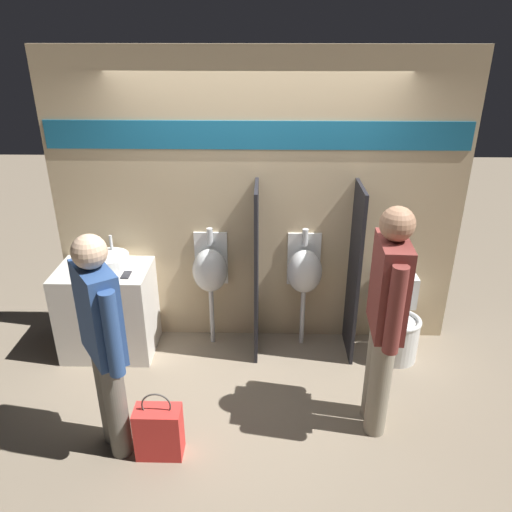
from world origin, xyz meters
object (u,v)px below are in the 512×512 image
urinal_near_counter (210,270)px  person_in_vest (386,314)px  cell_phone (126,275)px  toilet (397,326)px  sink_basin (109,261)px  shopping_bag (159,431)px  urinal_far (304,271)px  person_with_lanyard (103,340)px

urinal_near_counter → person_in_vest: 1.75m
cell_phone → toilet: bearing=2.6°
sink_basin → shopping_bag: size_ratio=0.67×
sink_basin → shopping_bag: 1.65m
cell_phone → shopping_bag: cell_phone is taller
urinal_far → urinal_near_counter: bearing=180.0°
urinal_near_counter → person_with_lanyard: person_with_lanyard is taller
person_with_lanyard → shopping_bag: size_ratio=3.08×
person_in_vest → shopping_bag: person_in_vest is taller
sink_basin → cell_phone: 0.27m
urinal_near_counter → toilet: size_ratio=1.35×
urinal_far → shopping_bag: bearing=-127.6°
person_with_lanyard → shopping_bag: person_with_lanyard is taller
sink_basin → person_with_lanyard: 1.30m
sink_basin → cell_phone: size_ratio=2.63×
person_with_lanyard → urinal_near_counter: bearing=-58.1°
sink_basin → person_in_vest: person_in_vest is taller
person_in_vest → shopping_bag: bearing=105.6°
sink_basin → cell_phone: sink_basin is taller
shopping_bag → cell_phone: bearing=111.9°
cell_phone → urinal_far: (1.57, 0.27, -0.08)m
sink_basin → urinal_near_counter: 0.91m
urinal_near_counter → toilet: bearing=-5.3°
urinal_near_counter → toilet: 1.81m
shopping_bag → person_with_lanyard: bearing=167.1°
cell_phone → toilet: (2.44, 0.11, -0.56)m
urinal_far → shopping_bag: (-1.10, -1.43, -0.57)m
toilet → person_with_lanyard: bearing=-152.6°
shopping_bag → urinal_near_counter: bearing=80.7°
urinal_near_counter → person_with_lanyard: (-0.56, -1.36, 0.16)m
sink_basin → urinal_near_counter: (0.90, 0.10, -0.13)m
person_with_lanyard → toilet: bearing=-98.1°
cell_phone → urinal_far: urinal_far is taller
urinal_near_counter → toilet: (1.74, -0.16, -0.47)m
urinal_near_counter → person_in_vest: (1.36, -1.08, 0.21)m
cell_phone → person_in_vest: bearing=-21.4°
cell_phone → person_in_vest: person_in_vest is taller
toilet → person_in_vest: person_in_vest is taller
sink_basin → urinal_near_counter: bearing=6.2°
toilet → person_in_vest: size_ratio=0.48×
cell_phone → shopping_bag: 1.41m
sink_basin → shopping_bag: sink_basin is taller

